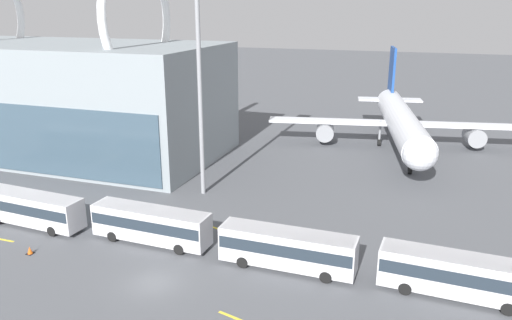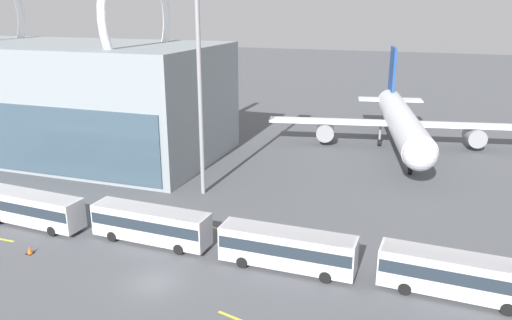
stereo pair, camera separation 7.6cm
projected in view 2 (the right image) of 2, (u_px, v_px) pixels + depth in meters
The scene contains 11 objects.
ground_plane at pixel (154, 283), 39.78m from camera, with size 440.00×440.00×0.00m, color #515459.
airliner_at_gate_near at pixel (75, 95), 94.51m from camera, with size 38.52×36.46×14.44m.
airliner_at_gate_far at pixel (400, 120), 76.36m from camera, with size 40.18×39.51×14.16m.
shuttle_bus_1 at pixel (31, 207), 49.59m from camera, with size 11.58×3.25×3.36m.
shuttle_bus_2 at pixel (151, 223), 45.97m from camera, with size 11.54×2.99×3.36m.
shuttle_bus_3 at pixel (287, 247), 41.38m from camera, with size 11.48×2.75×3.36m.
shuttle_bus_4 at pixel (457, 273), 37.31m from camera, with size 11.57×3.15×3.36m.
floodlight_mast at pixel (198, 22), 53.01m from camera, with size 2.54×2.54×28.98m.
lane_stripe_3 at pixel (203, 223), 50.58m from camera, with size 8.73×0.25×0.01m, color yellow.
lane_stripe_5 at pixel (29, 215), 52.69m from camera, with size 11.40×0.25×0.01m, color yellow.
traffic_cone_0 at pixel (30, 250), 44.33m from camera, with size 0.62×0.62×0.69m.
Camera 2 is at (19.17, -30.49, 21.16)m, focal length 35.00 mm.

